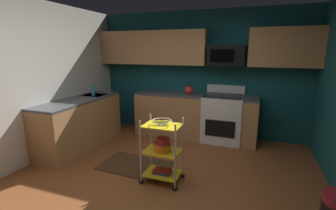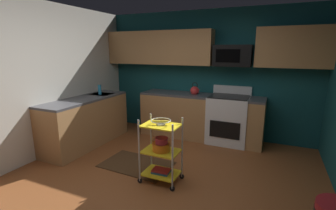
{
  "view_description": "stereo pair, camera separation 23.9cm",
  "coord_description": "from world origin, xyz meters",
  "px_view_note": "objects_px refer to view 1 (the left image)",
  "views": [
    {
      "loc": [
        1.14,
        -2.66,
        1.82
      ],
      "look_at": [
        0.0,
        0.47,
        1.05
      ],
      "focal_mm": 25.86,
      "sensor_mm": 36.0,
      "label": 1
    },
    {
      "loc": [
        1.36,
        -2.57,
        1.82
      ],
      "look_at": [
        0.0,
        0.47,
        1.05
      ],
      "focal_mm": 25.86,
      "sensor_mm": 36.0,
      "label": 2
    }
  ],
  "objects_px": {
    "microwave": "(226,56)",
    "rolling_cart": "(162,151)",
    "oven_range": "(222,118)",
    "mixing_bowl_large": "(162,147)",
    "fruit_bowl": "(162,122)",
    "kettle": "(189,90)",
    "book_stack": "(162,171)",
    "mixing_bowl_small": "(163,141)",
    "dish_soap_bottle": "(93,91)"
  },
  "relations": [
    {
      "from": "fruit_bowl",
      "to": "oven_range",
      "type": "bearing_deg",
      "value": 73.32
    },
    {
      "from": "oven_range",
      "to": "rolling_cart",
      "type": "relative_size",
      "value": 1.2
    },
    {
      "from": "microwave",
      "to": "book_stack",
      "type": "bearing_deg",
      "value": -105.83
    },
    {
      "from": "microwave",
      "to": "dish_soap_bottle",
      "type": "xyz_separation_m",
      "value": [
        -2.44,
        -0.94,
        -0.68
      ]
    },
    {
      "from": "fruit_bowl",
      "to": "dish_soap_bottle",
      "type": "bearing_deg",
      "value": 150.76
    },
    {
      "from": "oven_range",
      "to": "book_stack",
      "type": "xyz_separation_m",
      "value": [
        -0.56,
        -1.88,
        -0.33
      ]
    },
    {
      "from": "kettle",
      "to": "microwave",
      "type": "bearing_deg",
      "value": 8.8
    },
    {
      "from": "microwave",
      "to": "rolling_cart",
      "type": "height_order",
      "value": "microwave"
    },
    {
      "from": "microwave",
      "to": "fruit_bowl",
      "type": "xyz_separation_m",
      "value": [
        -0.56,
        -1.99,
        -0.82
      ]
    },
    {
      "from": "oven_range",
      "to": "mixing_bowl_large",
      "type": "height_order",
      "value": "oven_range"
    },
    {
      "from": "oven_range",
      "to": "mixing_bowl_small",
      "type": "xyz_separation_m",
      "value": [
        -0.55,
        -1.9,
        0.14
      ]
    },
    {
      "from": "oven_range",
      "to": "mixing_bowl_large",
      "type": "distance_m",
      "value": 1.97
    },
    {
      "from": "kettle",
      "to": "mixing_bowl_large",
      "type": "bearing_deg",
      "value": -85.72
    },
    {
      "from": "rolling_cart",
      "to": "kettle",
      "type": "distance_m",
      "value": 1.96
    },
    {
      "from": "mixing_bowl_large",
      "to": "rolling_cart",
      "type": "bearing_deg",
      "value": 180.0
    },
    {
      "from": "dish_soap_bottle",
      "to": "fruit_bowl",
      "type": "bearing_deg",
      "value": -29.24
    },
    {
      "from": "fruit_bowl",
      "to": "dish_soap_bottle",
      "type": "height_order",
      "value": "dish_soap_bottle"
    },
    {
      "from": "rolling_cart",
      "to": "mixing_bowl_small",
      "type": "height_order",
      "value": "rolling_cart"
    },
    {
      "from": "fruit_bowl",
      "to": "book_stack",
      "type": "xyz_separation_m",
      "value": [
        0.0,
        0.0,
        -0.72
      ]
    },
    {
      "from": "oven_range",
      "to": "mixing_bowl_large",
      "type": "relative_size",
      "value": 4.37
    },
    {
      "from": "mixing_bowl_large",
      "to": "mixing_bowl_small",
      "type": "height_order",
      "value": "mixing_bowl_small"
    },
    {
      "from": "rolling_cart",
      "to": "book_stack",
      "type": "height_order",
      "value": "rolling_cart"
    },
    {
      "from": "oven_range",
      "to": "fruit_bowl",
      "type": "distance_m",
      "value": 2.01
    },
    {
      "from": "microwave",
      "to": "kettle",
      "type": "distance_m",
      "value": 1.0
    },
    {
      "from": "fruit_bowl",
      "to": "kettle",
      "type": "bearing_deg",
      "value": 94.17
    },
    {
      "from": "rolling_cart",
      "to": "book_stack",
      "type": "xyz_separation_m",
      "value": [
        -0.0,
        0.0,
        -0.3
      ]
    },
    {
      "from": "fruit_bowl",
      "to": "mixing_bowl_small",
      "type": "distance_m",
      "value": 0.26
    },
    {
      "from": "oven_range",
      "to": "mixing_bowl_large",
      "type": "bearing_deg",
      "value": -106.58
    },
    {
      "from": "oven_range",
      "to": "dish_soap_bottle",
      "type": "height_order",
      "value": "dish_soap_bottle"
    },
    {
      "from": "mixing_bowl_small",
      "to": "kettle",
      "type": "height_order",
      "value": "kettle"
    },
    {
      "from": "mixing_bowl_large",
      "to": "dish_soap_bottle",
      "type": "xyz_separation_m",
      "value": [
        -1.88,
        1.05,
        0.5
      ]
    },
    {
      "from": "rolling_cart",
      "to": "dish_soap_bottle",
      "type": "distance_m",
      "value": 2.22
    },
    {
      "from": "oven_range",
      "to": "mixing_bowl_small",
      "type": "height_order",
      "value": "oven_range"
    },
    {
      "from": "kettle",
      "to": "book_stack",
      "type": "bearing_deg",
      "value": -85.83
    },
    {
      "from": "oven_range",
      "to": "dish_soap_bottle",
      "type": "distance_m",
      "value": 2.64
    },
    {
      "from": "mixing_bowl_small",
      "to": "microwave",
      "type": "bearing_deg",
      "value": 74.83
    },
    {
      "from": "microwave",
      "to": "dish_soap_bottle",
      "type": "relative_size",
      "value": 3.5
    },
    {
      "from": "book_stack",
      "to": "kettle",
      "type": "distance_m",
      "value": 2.07
    },
    {
      "from": "book_stack",
      "to": "mixing_bowl_small",
      "type": "bearing_deg",
      "value": -46.21
    },
    {
      "from": "book_stack",
      "to": "mixing_bowl_large",
      "type": "bearing_deg",
      "value": -0.0
    },
    {
      "from": "oven_range",
      "to": "kettle",
      "type": "bearing_deg",
      "value": -179.68
    },
    {
      "from": "mixing_bowl_small",
      "to": "book_stack",
      "type": "bearing_deg",
      "value": 133.79
    },
    {
      "from": "kettle",
      "to": "dish_soap_bottle",
      "type": "relative_size",
      "value": 1.32
    },
    {
      "from": "rolling_cart",
      "to": "fruit_bowl",
      "type": "distance_m",
      "value": 0.43
    },
    {
      "from": "oven_range",
      "to": "fruit_bowl",
      "type": "relative_size",
      "value": 4.04
    },
    {
      "from": "microwave",
      "to": "book_stack",
      "type": "distance_m",
      "value": 2.58
    },
    {
      "from": "fruit_bowl",
      "to": "rolling_cart",
      "type": "bearing_deg",
      "value": 85.24
    },
    {
      "from": "dish_soap_bottle",
      "to": "oven_range",
      "type": "bearing_deg",
      "value": 18.85
    },
    {
      "from": "fruit_bowl",
      "to": "mixing_bowl_small",
      "type": "bearing_deg",
      "value": -46.21
    },
    {
      "from": "mixing_bowl_small",
      "to": "book_stack",
      "type": "xyz_separation_m",
      "value": [
        -0.02,
        0.02,
        -0.47
      ]
    }
  ]
}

